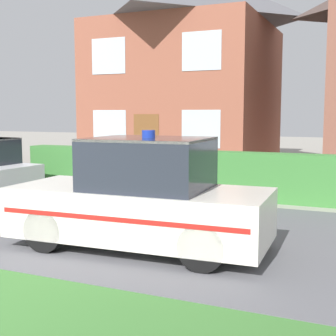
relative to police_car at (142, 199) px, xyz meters
name	(u,v)px	position (x,y,z in m)	size (l,w,h in m)	color
road_strip	(108,224)	(-1.32, 1.17, -0.79)	(28.00, 5.69, 0.01)	#5B5B60
garden_hedge	(227,175)	(-0.05, 4.82, -0.21)	(11.88, 0.59, 1.18)	#3D7F38
police_car	(142,199)	(0.00, 0.00, 0.00)	(4.12, 1.82, 1.86)	black
house_left	(188,65)	(-3.96, 12.13, 3.33)	(6.91, 7.10, 8.09)	#93513D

